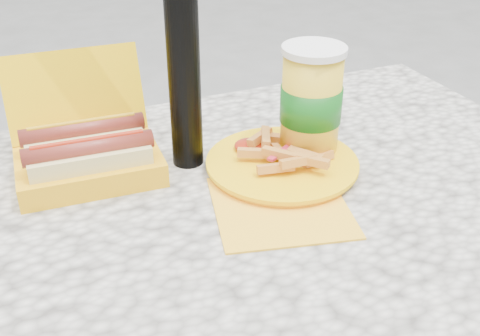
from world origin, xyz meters
name	(u,v)px	position (x,y,z in m)	size (l,w,h in m)	color
picnic_table	(226,271)	(0.00, 0.00, 0.64)	(1.20, 0.80, 0.75)	beige
hotdog_box	(87,153)	(-0.16, 0.18, 0.79)	(0.23, 0.21, 0.17)	yellow
fries_plate	(281,165)	(0.12, 0.07, 0.76)	(0.29, 0.33, 0.05)	yellow
soda_cup	(311,103)	(0.19, 0.10, 0.84)	(0.10, 0.10, 0.19)	yellow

